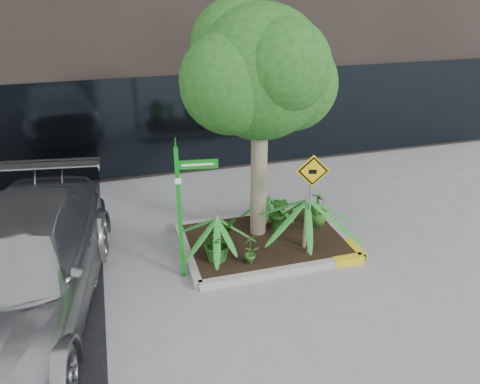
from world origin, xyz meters
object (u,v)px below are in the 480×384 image
object	(u,v)px
street_sign_post	(182,199)
cattle_sign	(311,188)
parked_car	(16,272)
tree	(260,73)

from	to	relation	value
street_sign_post	cattle_sign	world-z (taller)	street_sign_post
parked_car	street_sign_post	bearing A→B (deg)	17.10
parked_car	tree	bearing A→B (deg)	24.86
tree	street_sign_post	xyz separation A→B (m)	(-1.67, -0.87, -1.88)
tree	cattle_sign	distance (m)	2.27
parked_car	street_sign_post	world-z (taller)	street_sign_post
street_sign_post	cattle_sign	distance (m)	2.37
street_sign_post	cattle_sign	bearing A→B (deg)	5.51
tree	parked_car	xyz separation A→B (m)	(-4.37, -1.28, -2.58)
street_sign_post	tree	bearing A→B (deg)	35.69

